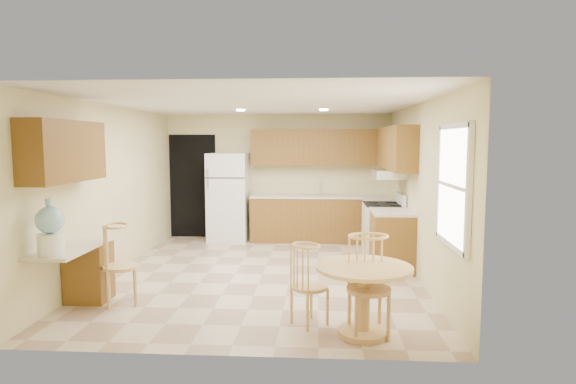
# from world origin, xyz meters

# --- Properties ---
(floor) EXTENTS (5.50, 5.50, 0.00)m
(floor) POSITION_xyz_m (0.00, 0.00, 0.00)
(floor) COLOR #C7AF90
(floor) RESTS_ON ground
(ceiling) EXTENTS (4.50, 5.50, 0.02)m
(ceiling) POSITION_xyz_m (0.00, 0.00, 2.50)
(ceiling) COLOR white
(ceiling) RESTS_ON wall_back
(wall_back) EXTENTS (4.50, 0.02, 2.50)m
(wall_back) POSITION_xyz_m (0.00, 2.75, 1.25)
(wall_back) COLOR beige
(wall_back) RESTS_ON floor
(wall_front) EXTENTS (4.50, 0.02, 2.50)m
(wall_front) POSITION_xyz_m (0.00, -2.75, 1.25)
(wall_front) COLOR beige
(wall_front) RESTS_ON floor
(wall_left) EXTENTS (0.02, 5.50, 2.50)m
(wall_left) POSITION_xyz_m (-2.25, 0.00, 1.25)
(wall_left) COLOR beige
(wall_left) RESTS_ON floor
(wall_right) EXTENTS (0.02, 5.50, 2.50)m
(wall_right) POSITION_xyz_m (2.25, 0.00, 1.25)
(wall_right) COLOR beige
(wall_right) RESTS_ON floor
(doorway) EXTENTS (0.90, 0.02, 2.10)m
(doorway) POSITION_xyz_m (-1.75, 2.73, 1.05)
(doorway) COLOR black
(doorway) RESTS_ON floor
(base_cab_back) EXTENTS (2.75, 0.60, 0.87)m
(base_cab_back) POSITION_xyz_m (0.88, 2.45, 0.43)
(base_cab_back) COLOR brown
(base_cab_back) RESTS_ON floor
(counter_back) EXTENTS (2.75, 0.63, 0.04)m
(counter_back) POSITION_xyz_m (0.88, 2.45, 0.89)
(counter_back) COLOR beige
(counter_back) RESTS_ON base_cab_back
(base_cab_right_a) EXTENTS (0.60, 0.59, 0.87)m
(base_cab_right_a) POSITION_xyz_m (1.95, 1.85, 0.43)
(base_cab_right_a) COLOR brown
(base_cab_right_a) RESTS_ON floor
(counter_right_a) EXTENTS (0.63, 0.59, 0.04)m
(counter_right_a) POSITION_xyz_m (1.95, 1.85, 0.89)
(counter_right_a) COLOR beige
(counter_right_a) RESTS_ON base_cab_right_a
(base_cab_right_b) EXTENTS (0.60, 0.80, 0.87)m
(base_cab_right_b) POSITION_xyz_m (1.95, 0.40, 0.43)
(base_cab_right_b) COLOR brown
(base_cab_right_b) RESTS_ON floor
(counter_right_b) EXTENTS (0.63, 0.80, 0.04)m
(counter_right_b) POSITION_xyz_m (1.95, 0.40, 0.89)
(counter_right_b) COLOR beige
(counter_right_b) RESTS_ON base_cab_right_b
(upper_cab_back) EXTENTS (2.75, 0.33, 0.70)m
(upper_cab_back) POSITION_xyz_m (0.88, 2.58, 1.85)
(upper_cab_back) COLOR brown
(upper_cab_back) RESTS_ON wall_back
(upper_cab_right) EXTENTS (0.33, 2.42, 0.70)m
(upper_cab_right) POSITION_xyz_m (2.08, 1.21, 1.85)
(upper_cab_right) COLOR brown
(upper_cab_right) RESTS_ON wall_right
(upper_cab_left) EXTENTS (0.33, 1.40, 0.70)m
(upper_cab_left) POSITION_xyz_m (-2.08, -1.60, 1.85)
(upper_cab_left) COLOR brown
(upper_cab_left) RESTS_ON wall_left
(sink) EXTENTS (0.78, 0.44, 0.01)m
(sink) POSITION_xyz_m (0.85, 2.45, 0.91)
(sink) COLOR silver
(sink) RESTS_ON counter_back
(range_hood) EXTENTS (0.50, 0.76, 0.14)m
(range_hood) POSITION_xyz_m (2.00, 1.18, 1.42)
(range_hood) COLOR silver
(range_hood) RESTS_ON upper_cab_right
(desk_pedestal) EXTENTS (0.48, 0.42, 0.72)m
(desk_pedestal) POSITION_xyz_m (-2.00, -1.32, 0.36)
(desk_pedestal) COLOR brown
(desk_pedestal) RESTS_ON floor
(desk_top) EXTENTS (0.50, 1.20, 0.04)m
(desk_top) POSITION_xyz_m (-2.00, -1.70, 0.75)
(desk_top) COLOR beige
(desk_top) RESTS_ON desk_pedestal
(window) EXTENTS (0.06, 1.12, 1.30)m
(window) POSITION_xyz_m (2.23, -1.85, 1.50)
(window) COLOR white
(window) RESTS_ON wall_right
(can_light_a) EXTENTS (0.14, 0.14, 0.02)m
(can_light_a) POSITION_xyz_m (-0.50, 1.20, 2.48)
(can_light_a) COLOR white
(can_light_a) RESTS_ON ceiling
(can_light_b) EXTENTS (0.14, 0.14, 0.02)m
(can_light_b) POSITION_xyz_m (0.90, 1.20, 2.48)
(can_light_b) COLOR white
(can_light_b) RESTS_ON ceiling
(refrigerator) EXTENTS (0.76, 0.74, 1.73)m
(refrigerator) POSITION_xyz_m (-0.95, 2.40, 0.87)
(refrigerator) COLOR white
(refrigerator) RESTS_ON floor
(stove) EXTENTS (0.65, 0.76, 1.09)m
(stove) POSITION_xyz_m (1.92, 1.18, 0.47)
(stove) COLOR white
(stove) RESTS_ON floor
(dining_table) EXTENTS (0.97, 0.97, 0.72)m
(dining_table) POSITION_xyz_m (1.28, -2.19, 0.47)
(dining_table) COLOR #DCB06E
(dining_table) RESTS_ON floor
(chair_table_a) EXTENTS (0.39, 0.48, 0.87)m
(chair_table_a) POSITION_xyz_m (0.73, -2.02, 0.53)
(chair_table_a) COLOR #DCB06E
(chair_table_a) RESTS_ON floor
(chair_table_b) EXTENTS (0.45, 0.45, 1.01)m
(chair_table_b) POSITION_xyz_m (1.33, -2.30, 0.62)
(chair_table_b) COLOR #DCB06E
(chair_table_b) RESTS_ON floor
(chair_desk) EXTENTS (0.43, 0.55, 0.96)m
(chair_desk) POSITION_xyz_m (-1.55, -1.51, 0.59)
(chair_desk) COLOR #DCB06E
(chair_desk) RESTS_ON floor
(water_crock) EXTENTS (0.29, 0.29, 0.60)m
(water_crock) POSITION_xyz_m (-2.00, -2.12, 1.04)
(water_crock) COLOR white
(water_crock) RESTS_ON desk_top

